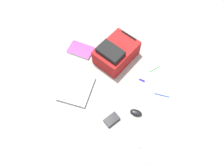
% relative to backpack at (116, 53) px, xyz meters
% --- Properties ---
extents(ground_plane, '(3.65, 3.65, 0.00)m').
position_rel_backpack_xyz_m(ground_plane, '(-0.33, -0.02, -0.10)').
color(ground_plane, gray).
extents(backpack, '(0.47, 0.41, 0.22)m').
position_rel_backpack_xyz_m(backpack, '(0.00, 0.00, 0.00)').
color(backpack, maroon).
rests_on(backpack, ground_plane).
extents(laptop, '(0.32, 0.29, 0.03)m').
position_rel_backpack_xyz_m(laptop, '(-0.45, 0.23, -0.08)').
color(laptop, '#929296').
rests_on(laptop, ground_plane).
extents(book_comic, '(0.18, 0.26, 0.02)m').
position_rel_backpack_xyz_m(book_comic, '(-0.03, 0.37, -0.08)').
color(book_comic, silver).
rests_on(book_comic, ground_plane).
extents(computer_mouse, '(0.06, 0.11, 0.03)m').
position_rel_backpack_xyz_m(computer_mouse, '(-0.49, -0.35, -0.08)').
color(computer_mouse, black).
rests_on(computer_mouse, ground_plane).
extents(cable_coil, '(0.14, 0.14, 0.01)m').
position_rel_backpack_xyz_m(cable_coil, '(-0.80, -0.50, -0.09)').
color(cable_coil, silver).
rests_on(cable_coil, ground_plane).
extents(power_brick, '(0.15, 0.13, 0.03)m').
position_rel_backpack_xyz_m(power_brick, '(-0.62, -0.17, -0.08)').
color(power_brick, black).
rests_on(power_brick, ground_plane).
extents(pen_black, '(0.11, 0.09, 0.01)m').
position_rel_backpack_xyz_m(pen_black, '(0.01, -0.40, -0.09)').
color(pen_black, '#198C33').
rests_on(pen_black, ground_plane).
extents(pen_blue, '(0.02, 0.14, 0.01)m').
position_rel_backpack_xyz_m(pen_blue, '(-0.25, -0.53, -0.09)').
color(pen_blue, '#1933B2').
rests_on(pen_blue, ground_plane).
extents(usb_stick, '(0.03, 0.06, 0.01)m').
position_rel_backpack_xyz_m(usb_stick, '(-0.16, -0.32, -0.09)').
color(usb_stick, '#191999').
rests_on(usb_stick, ground_plane).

